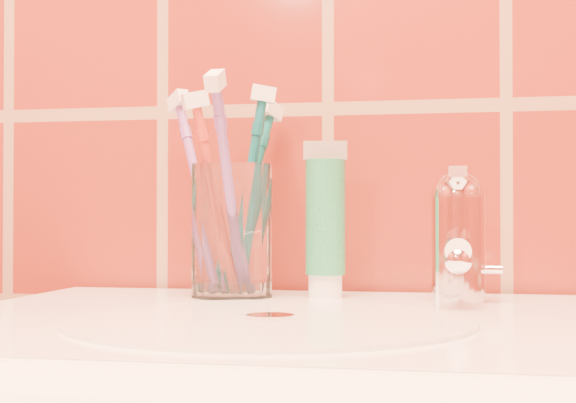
# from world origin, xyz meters

# --- Properties ---
(glass_tumbler) EXTENTS (0.09, 0.09, 0.13)m
(glass_tumbler) POSITION_xyz_m (-0.08, 1.11, 0.91)
(glass_tumbler) COLOR white
(glass_tumbler) RESTS_ON pedestal_sink
(toothpaste_tube) EXTENTS (0.04, 0.04, 0.15)m
(toothpaste_tube) POSITION_xyz_m (0.01, 1.12, 0.92)
(toothpaste_tube) COLOR white
(toothpaste_tube) RESTS_ON pedestal_sink
(faucet) EXTENTS (0.05, 0.11, 0.12)m
(faucet) POSITION_xyz_m (0.14, 1.09, 0.91)
(faucet) COLOR white
(faucet) RESTS_ON pedestal_sink
(toothbrush_0) EXTENTS (0.13, 0.16, 0.22)m
(toothbrush_0) POSITION_xyz_m (-0.07, 1.14, 0.95)
(toothbrush_0) COLOR #0C6367
(toothbrush_0) RESTS_ON glass_tumbler
(toothbrush_1) EXTENTS (0.10, 0.09, 0.21)m
(toothbrush_1) POSITION_xyz_m (-0.09, 1.09, 0.95)
(toothbrush_1) COLOR #A83024
(toothbrush_1) RESTS_ON glass_tumbler
(toothbrush_2) EXTENTS (0.08, 0.07, 0.22)m
(toothbrush_2) POSITION_xyz_m (-0.07, 1.12, 0.95)
(toothbrush_2) COLOR #0C5865
(toothbrush_2) RESTS_ON glass_tumbler
(toothbrush_3) EXTENTS (0.17, 0.17, 0.22)m
(toothbrush_3) POSITION_xyz_m (-0.12, 1.13, 0.95)
(toothbrush_3) COLOR #7F4798
(toothbrush_3) RESTS_ON glass_tumbler
(toothbrush_4) EXTENTS (0.04, 0.18, 0.24)m
(toothbrush_4) POSITION_xyz_m (-0.07, 1.06, 0.95)
(toothbrush_4) COLOR #704492
(toothbrush_4) RESTS_ON glass_tumbler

